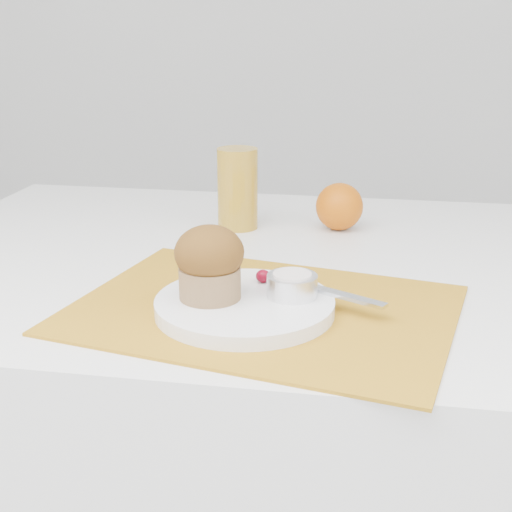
% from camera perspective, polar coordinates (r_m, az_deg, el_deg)
% --- Properties ---
extents(table, '(1.20, 0.80, 0.75)m').
position_cam_1_polar(table, '(1.25, 1.81, -16.68)').
color(table, white).
rests_on(table, ground).
extents(placemat, '(0.52, 0.42, 0.00)m').
position_cam_1_polar(placemat, '(0.89, 0.54, -4.29)').
color(placemat, '#BA7E19').
rests_on(placemat, table).
extents(plate, '(0.26, 0.26, 0.02)m').
position_cam_1_polar(plate, '(0.87, -0.92, -3.99)').
color(plate, white).
rests_on(plate, placemat).
extents(ramekin, '(0.08, 0.08, 0.03)m').
position_cam_1_polar(ramekin, '(0.87, 2.91, -2.38)').
color(ramekin, silver).
rests_on(ramekin, plate).
extents(cream, '(0.06, 0.06, 0.01)m').
position_cam_1_polar(cream, '(0.87, 2.92, -1.56)').
color(cream, silver).
rests_on(cream, ramekin).
extents(raspberry_near, '(0.02, 0.02, 0.02)m').
position_cam_1_polar(raspberry_near, '(0.92, 0.56, -1.61)').
color(raspberry_near, '#53020F').
rests_on(raspberry_near, plate).
extents(raspberry_far, '(0.02, 0.02, 0.02)m').
position_cam_1_polar(raspberry_far, '(0.90, 2.40, -1.94)').
color(raspberry_far, '#5D020D').
rests_on(raspberry_far, plate).
extents(butter_knife, '(0.17, 0.10, 0.00)m').
position_cam_1_polar(butter_knife, '(0.89, 5.09, -2.67)').
color(butter_knife, silver).
rests_on(butter_knife, plate).
extents(orange, '(0.08, 0.08, 0.08)m').
position_cam_1_polar(orange, '(1.22, 6.69, 3.95)').
color(orange, '#CF5E07').
rests_on(orange, table).
extents(juice_glass, '(0.08, 0.08, 0.14)m').
position_cam_1_polar(juice_glass, '(1.22, -1.48, 5.41)').
color(juice_glass, '#B88A22').
rests_on(juice_glass, table).
extents(muffin, '(0.09, 0.09, 0.09)m').
position_cam_1_polar(muffin, '(0.86, -3.74, -0.50)').
color(muffin, '#947047').
rests_on(muffin, plate).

